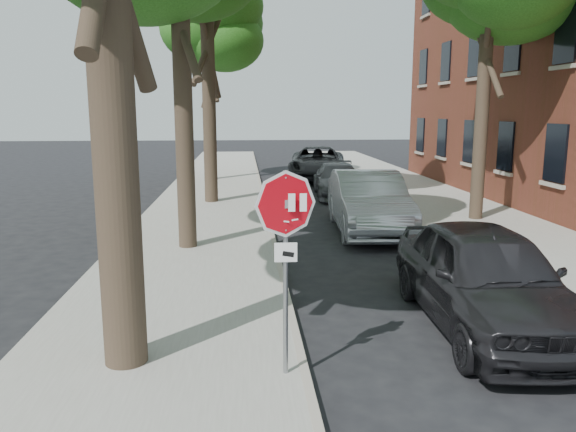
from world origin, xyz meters
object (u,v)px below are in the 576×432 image
object	(u,v)px
tree_far	(209,29)
car_c	(338,180)
car_a	(485,277)
stop_sign	(286,234)
car_d	(318,164)
car_b	(368,202)

from	to	relation	value
tree_far	car_c	world-z (taller)	tree_far
car_c	car_a	bearing A→B (deg)	-86.39
stop_sign	tree_far	bearing A→B (deg)	95.46
stop_sign	tree_far	world-z (taller)	tree_far
tree_far	car_c	distance (m)	10.11
car_d	tree_far	bearing A→B (deg)	-172.32
car_b	car_c	bearing A→B (deg)	90.56
car_a	car_b	bearing A→B (deg)	93.69
stop_sign	tree_far	distance (m)	21.88
stop_sign	car_c	world-z (taller)	stop_sign
car_c	car_d	xyz separation A→B (m)	(-0.11, 5.54, 0.16)
car_b	car_c	xyz separation A→B (m)	(0.27, 6.72, -0.20)
car_a	car_d	bearing A→B (deg)	91.85
stop_sign	car_d	distance (m)	21.39
stop_sign	car_c	distance (m)	15.97
car_b	car_d	size ratio (longest dim) A/B	0.88
car_c	car_b	bearing A→B (deg)	-88.72
stop_sign	car_b	distance (m)	9.43
tree_far	car_a	bearing A→B (deg)	-74.74
tree_far	car_d	xyz separation A→B (m)	(5.22, -0.02, -6.39)
car_a	tree_far	bearing A→B (deg)	106.79
stop_sign	car_b	xyz separation A→B (m)	(3.03, 8.86, -1.09)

